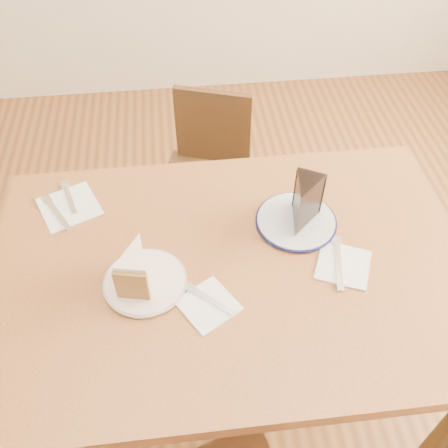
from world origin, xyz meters
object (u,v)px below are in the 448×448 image
at_px(table, 233,287).
at_px(chair_far, 207,176).
at_px(plate_navy, 296,221).
at_px(plate_cream, 145,282).
at_px(carrot_cake, 138,266).
at_px(chocolate_cake, 303,206).

xyz_separation_m(table, chair_far, (-0.01, 0.72, -0.25)).
bearing_deg(plate_navy, table, -146.92).
bearing_deg(plate_navy, plate_cream, -159.14).
distance_m(carrot_cake, chocolate_cake, 0.44).
xyz_separation_m(table, chocolate_cake, (0.19, 0.11, 0.17)).
relative_size(table, plate_navy, 5.80).
bearing_deg(plate_cream, table, 8.64).
relative_size(plate_cream, chocolate_cake, 1.53).
xyz_separation_m(table, plate_navy, (0.18, 0.12, 0.10)).
bearing_deg(plate_cream, plate_navy, 20.86).
height_order(plate_navy, carrot_cake, carrot_cake).
bearing_deg(chair_far, chocolate_cake, 126.80).
xyz_separation_m(chair_far, chocolate_cake, (0.20, -0.61, 0.43)).
height_order(table, chocolate_cake, chocolate_cake).
height_order(table, plate_navy, plate_navy).
bearing_deg(table, chocolate_cake, 29.72).
distance_m(plate_cream, plate_navy, 0.43).
bearing_deg(carrot_cake, chocolate_cake, 29.76).
distance_m(table, plate_navy, 0.24).
height_order(chair_far, chocolate_cake, chocolate_cake).
relative_size(chair_far, chocolate_cake, 5.69).
distance_m(plate_navy, carrot_cake, 0.44).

